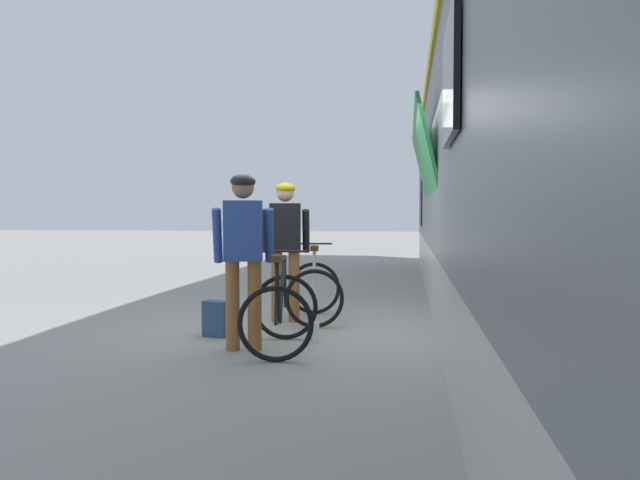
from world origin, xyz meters
TOP-DOWN VIEW (x-y plane):
  - ground_plane at (0.00, 0.00)m, footprint 80.00×80.00m
  - train_car at (2.75, -0.86)m, footprint 3.24×21.58m
  - cyclist_near_in_blue at (-0.67, -1.04)m, footprint 0.65×0.39m
  - cyclist_far_in_dark at (-0.57, 0.60)m, footprint 0.64×0.36m
  - bicycle_near_black at (-0.30, -1.00)m, footprint 0.82×1.14m
  - bicycle_far_white at (-0.22, 0.71)m, footprint 0.87×1.17m
  - backpack_on_platform at (-1.15, -0.42)m, footprint 0.32×0.25m
  - water_bottle_near_the_bikes at (-0.00, -0.61)m, footprint 0.07×0.07m
  - water_bottle_by_the_backpack at (-1.05, -0.25)m, footprint 0.08×0.08m

SIDE VIEW (x-z plane):
  - ground_plane at x=0.00m, z-range 0.00..0.00m
  - water_bottle_near_the_bikes at x=0.00m, z-range 0.00..0.21m
  - water_bottle_by_the_backpack at x=-1.05m, z-range 0.00..0.24m
  - backpack_on_platform at x=-1.15m, z-range 0.00..0.40m
  - bicycle_near_black at x=-0.30m, z-range -0.09..0.89m
  - bicycle_far_white at x=-0.22m, z-range -0.09..0.89m
  - cyclist_near_in_blue at x=-0.67m, z-range 0.17..1.94m
  - cyclist_far_in_dark at x=-0.57m, z-range 0.17..1.94m
  - train_car at x=2.75m, z-range 0.03..3.91m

